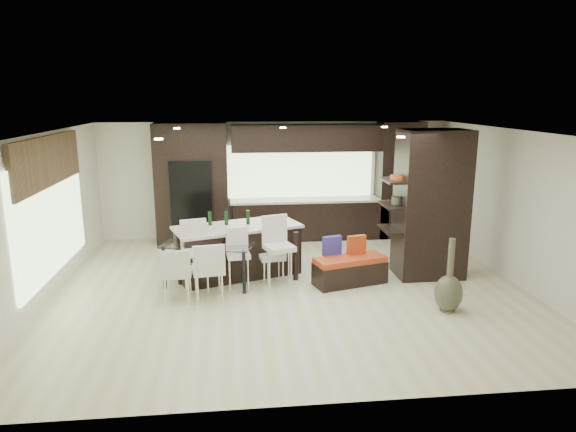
{
  "coord_description": "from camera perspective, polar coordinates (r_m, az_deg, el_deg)",
  "views": [
    {
      "loc": [
        -0.98,
        -8.39,
        3.26
      ],
      "look_at": [
        0.0,
        0.6,
        1.15
      ],
      "focal_mm": 32.0,
      "sensor_mm": 36.0,
      "label": 1
    }
  ],
  "objects": [
    {
      "name": "stool_left",
      "position": [
        8.84,
        -10.06,
        -5.28
      ],
      "size": [
        0.54,
        0.54,
        1.0
      ],
      "primitive_type": "cube",
      "rotation": [
        0.0,
        0.0,
        0.27
      ],
      "color": "silver",
      "rests_on": "ground"
    },
    {
      "name": "kitchen_island",
      "position": [
        9.59,
        -5.58,
        -3.82
      ],
      "size": [
        2.47,
        1.66,
        0.95
      ],
      "primitive_type": "cube",
      "rotation": [
        0.0,
        0.0,
        0.33
      ],
      "color": "black",
      "rests_on": "ground"
    },
    {
      "name": "partition_column",
      "position": [
        9.68,
        15.62,
        1.26
      ],
      "size": [
        1.2,
        0.8,
        2.7
      ],
      "primitive_type": "cube",
      "color": "black",
      "rests_on": "ground"
    },
    {
      "name": "refrigerator",
      "position": [
        11.78,
        -10.57,
        1.6
      ],
      "size": [
        0.9,
        0.68,
        1.9
      ],
      "primitive_type": "cube",
      "color": "black",
      "rests_on": "ground"
    },
    {
      "name": "dining_table",
      "position": [
        9.24,
        -8.62,
        -5.19
      ],
      "size": [
        1.77,
        1.29,
        0.76
      ],
      "primitive_type": "cube",
      "rotation": [
        0.0,
        0.0,
        -0.28
      ],
      "color": "white",
      "rests_on": "ground"
    },
    {
      "name": "ground",
      "position": [
        9.06,
        0.41,
        -7.97
      ],
      "size": [
        8.0,
        8.0,
        0.0
      ],
      "primitive_type": "plane",
      "color": "beige",
      "rests_on": "ground"
    },
    {
      "name": "stool_mid",
      "position": [
        8.86,
        -5.51,
        -5.54
      ],
      "size": [
        0.42,
        0.42,
        0.86
      ],
      "primitive_type": "cube",
      "rotation": [
        0.0,
        0.0,
        0.1
      ],
      "color": "silver",
      "rests_on": "ground"
    },
    {
      "name": "stone_accent",
      "position": [
        9.14,
        -25.12,
        5.55
      ],
      "size": [
        0.08,
        3.0,
        0.8
      ],
      "primitive_type": "cube",
      "color": "brown",
      "rests_on": "left_wall"
    },
    {
      "name": "window_back",
      "position": [
        12.08,
        1.37,
        4.99
      ],
      "size": [
        3.4,
        0.04,
        1.2
      ],
      "primitive_type": "cube",
      "color": "#B2D199",
      "rests_on": "back_wall"
    },
    {
      "name": "bench",
      "position": [
        9.23,
        6.9,
        -6.02
      ],
      "size": [
        1.38,
        0.83,
        0.5
      ],
      "primitive_type": "cube",
      "rotation": [
        0.0,
        0.0,
        0.28
      ],
      "color": "black",
      "rests_on": "ground"
    },
    {
      "name": "back_cabinetry",
      "position": [
        11.81,
        1.07,
        3.83
      ],
      "size": [
        6.8,
        0.68,
        2.7
      ],
      "primitive_type": "cube",
      "color": "black",
      "rests_on": "ground"
    },
    {
      "name": "chair_far",
      "position": [
        8.55,
        -12.16,
        -6.56
      ],
      "size": [
        0.46,
        0.46,
        0.85
      ],
      "primitive_type": "cube",
      "rotation": [
        0.0,
        0.0,
        -0.0
      ],
      "color": "silver",
      "rests_on": "ground"
    },
    {
      "name": "stool_right",
      "position": [
        8.83,
        -0.97,
        -4.97
      ],
      "size": [
        0.57,
        0.57,
        1.03
      ],
      "primitive_type": "cube",
      "rotation": [
        0.0,
        0.0,
        0.31
      ],
      "color": "silver",
      "rests_on": "ground"
    },
    {
      "name": "ceiling_spots",
      "position": [
        8.72,
        0.25,
        9.31
      ],
      "size": [
        4.0,
        3.0,
        0.02
      ],
      "primitive_type": "cube",
      "color": "white",
      "rests_on": "ceiling"
    },
    {
      "name": "floor_vase",
      "position": [
        8.3,
        17.53,
        -6.3
      ],
      "size": [
        0.5,
        0.5,
        1.17
      ],
      "primitive_type": null,
      "rotation": [
        0.0,
        0.0,
        -0.19
      ],
      "color": "#464B36",
      "rests_on": "ground"
    },
    {
      "name": "left_wall",
      "position": [
        9.12,
        -25.39,
        -0.25
      ],
      "size": [
        0.02,
        7.0,
        2.7
      ],
      "primitive_type": "cube",
      "color": "silver",
      "rests_on": "ground"
    },
    {
      "name": "ceiling",
      "position": [
        8.47,
        0.44,
        9.33
      ],
      "size": [
        8.0,
        7.0,
        0.02
      ],
      "primitive_type": "cube",
      "color": "white",
      "rests_on": "ground"
    },
    {
      "name": "back_wall",
      "position": [
        12.09,
        -1.49,
        4.04
      ],
      "size": [
        8.0,
        0.02,
        2.7
      ],
      "primitive_type": "cube",
      "color": "silver",
      "rests_on": "ground"
    },
    {
      "name": "chair_near",
      "position": [
        8.48,
        -8.84,
        -6.31
      ],
      "size": [
        0.56,
        0.56,
        0.92
      ],
      "primitive_type": "cube",
      "rotation": [
        0.0,
        0.0,
        0.14
      ],
      "color": "silver",
      "rests_on": "ground"
    },
    {
      "name": "chair_end",
      "position": [
        9.24,
        -1.84,
        -4.88
      ],
      "size": [
        0.5,
        0.5,
        0.81
      ],
      "primitive_type": "cube",
      "rotation": [
        0.0,
        0.0,
        1.71
      ],
      "color": "silver",
      "rests_on": "ground"
    },
    {
      "name": "window_left",
      "position": [
        9.3,
        -24.76,
        0.04
      ],
      "size": [
        0.04,
        3.2,
        1.9
      ],
      "primitive_type": "cube",
      "color": "#B2D199",
      "rests_on": "left_wall"
    },
    {
      "name": "right_wall",
      "position": [
        9.94,
        23.98,
        0.91
      ],
      "size": [
        0.02,
        7.0,
        2.7
      ],
      "primitive_type": "cube",
      "color": "silver",
      "rests_on": "ground"
    }
  ]
}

